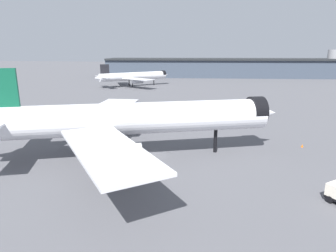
{
  "coord_description": "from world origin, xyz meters",
  "views": [
    {
      "loc": [
        11.25,
        -49.19,
        18.79
      ],
      "look_at": [
        3.0,
        0.93,
        5.57
      ],
      "focal_mm": 31.01,
      "sensor_mm": 36.0,
      "label": 1
    }
  ],
  "objects_px": {
    "baggage_tug_wing": "(100,115)",
    "traffic_cone_wingtip": "(302,146)",
    "airliner_near_gate": "(129,119)",
    "traffic_cone_near_nose": "(19,130)",
    "airliner_far_taxiway": "(133,76)"
  },
  "relations": [
    {
      "from": "airliner_near_gate",
      "to": "traffic_cone_near_nose",
      "type": "distance_m",
      "value": 35.0
    },
    {
      "from": "baggage_tug_wing",
      "to": "traffic_cone_near_nose",
      "type": "distance_m",
      "value": 21.41
    },
    {
      "from": "baggage_tug_wing",
      "to": "airliner_near_gate",
      "type": "bearing_deg",
      "value": 157.33
    },
    {
      "from": "airliner_near_gate",
      "to": "traffic_cone_wingtip",
      "type": "height_order",
      "value": "airliner_near_gate"
    },
    {
      "from": "airliner_near_gate",
      "to": "airliner_far_taxiway",
      "type": "height_order",
      "value": "airliner_near_gate"
    },
    {
      "from": "traffic_cone_near_nose",
      "to": "traffic_cone_wingtip",
      "type": "distance_m",
      "value": 64.22
    },
    {
      "from": "baggage_tug_wing",
      "to": "traffic_cone_wingtip",
      "type": "height_order",
      "value": "baggage_tug_wing"
    },
    {
      "from": "airliner_far_taxiway",
      "to": "baggage_tug_wing",
      "type": "xyz_separation_m",
      "value": [
        11.78,
        -76.09,
        -4.37
      ]
    },
    {
      "from": "airliner_far_taxiway",
      "to": "baggage_tug_wing",
      "type": "distance_m",
      "value": 77.12
    },
    {
      "from": "airliner_far_taxiway",
      "to": "traffic_cone_wingtip",
      "type": "relative_size",
      "value": 62.04
    },
    {
      "from": "baggage_tug_wing",
      "to": "traffic_cone_near_nose",
      "type": "xyz_separation_m",
      "value": [
        -14.23,
        -15.99,
        -0.68
      ]
    },
    {
      "from": "airliner_near_gate",
      "to": "traffic_cone_near_nose",
      "type": "xyz_separation_m",
      "value": [
        -31.74,
        13.09,
        -6.83
      ]
    },
    {
      "from": "airliner_near_gate",
      "to": "traffic_cone_near_nose",
      "type": "bearing_deg",
      "value": 137.84
    },
    {
      "from": "traffic_cone_near_nose",
      "to": "traffic_cone_wingtip",
      "type": "relative_size",
      "value": 0.98
    },
    {
      "from": "baggage_tug_wing",
      "to": "airliner_far_taxiway",
      "type": "bearing_deg",
      "value": -44.91
    }
  ]
}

